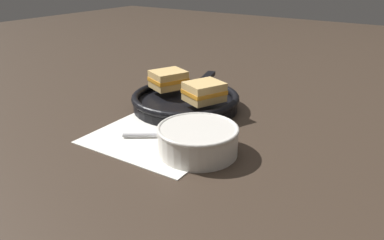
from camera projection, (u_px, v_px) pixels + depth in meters
The scene contains 7 objects.
ground_plane at pixel (182, 139), 0.81m from camera, with size 4.00×4.00×0.00m, color #382B21.
napkin at pixel (157, 137), 0.82m from camera, with size 0.28×0.24×0.00m.
soup_bowl at pixel (198, 138), 0.74m from camera, with size 0.16×0.16×0.06m.
spoon at pixel (172, 135), 0.81m from camera, with size 0.14×0.10×0.01m.
skillet at pixel (186, 101), 0.98m from camera, with size 0.28×0.39×0.04m.
sandwich_near_left at pixel (204, 92), 0.91m from camera, with size 0.10×0.11×0.05m.
sandwich_near_right at pixel (168, 79), 1.00m from camera, with size 0.10×0.11×0.05m.
Camera 1 is at (0.43, -0.59, 0.35)m, focal length 35.00 mm.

